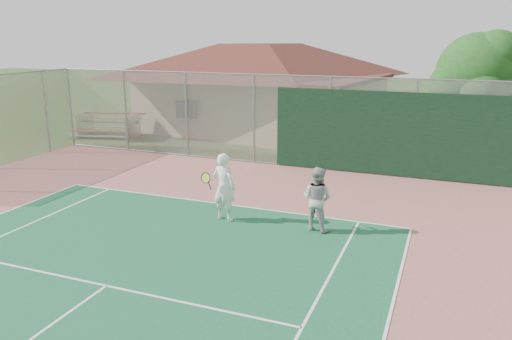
{
  "coord_description": "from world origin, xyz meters",
  "views": [
    {
      "loc": [
        6.16,
        -0.99,
        4.91
      ],
      "look_at": [
        1.46,
        10.99,
        1.45
      ],
      "focal_mm": 35.0,
      "sensor_mm": 36.0,
      "label": 1
    }
  ],
  "objects": [
    {
      "name": "tree",
      "position": [
        7.05,
        20.68,
        3.39
      ],
      "size": [
        3.7,
        3.51,
        5.16
      ],
      "color": "#311E12",
      "rests_on": "ground"
    },
    {
      "name": "clubhouse",
      "position": [
        -3.32,
        23.8,
        2.74
      ],
      "size": [
        13.61,
        10.12,
        5.4
      ],
      "rotation": [
        0.0,
        0.0,
        -0.15
      ],
      "color": "tan",
      "rests_on": "ground"
    },
    {
      "name": "player_grey_back",
      "position": [
        3.16,
        10.94,
        0.84
      ],
      "size": [
        0.94,
        0.81,
        1.68
      ],
      "rotation": [
        0.0,
        0.0,
        2.91
      ],
      "color": "#A5A8AA",
      "rests_on": "ground"
    },
    {
      "name": "player_white_front",
      "position": [
        0.63,
        10.71,
        0.94
      ],
      "size": [
        0.95,
        0.69,
        1.88
      ],
      "rotation": [
        0.0,
        0.0,
        2.95
      ],
      "color": "white",
      "rests_on": "ground"
    },
    {
      "name": "bleachers",
      "position": [
        -9.84,
        19.37,
        0.61
      ],
      "size": [
        3.45,
        2.43,
        1.16
      ],
      "rotation": [
        0.0,
        0.0,
        0.24
      ],
      "color": "#953722",
      "rests_on": "ground"
    },
    {
      "name": "back_fence",
      "position": [
        2.11,
        16.98,
        1.67
      ],
      "size": [
        20.08,
        0.11,
        3.53
      ],
      "color": "gray",
      "rests_on": "ground"
    }
  ]
}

